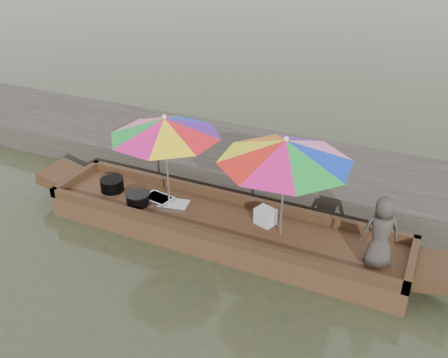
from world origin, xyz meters
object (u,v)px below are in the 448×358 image
at_px(tray_scallop, 174,205).
at_px(supply_bag, 265,216).
at_px(umbrella_stern, 283,188).
at_px(vendor, 381,232).
at_px(umbrella_bow, 167,162).
at_px(boat_hull, 221,228).
at_px(charcoal_grill, 138,199).
at_px(cooking_pot, 112,185).
at_px(tray_crayfish, 158,200).

height_order(tray_scallop, supply_bag, supply_bag).
xyz_separation_m(supply_bag, umbrella_stern, (0.30, -0.17, 0.65)).
relative_size(vendor, umbrella_bow, 0.60).
xyz_separation_m(boat_hull, umbrella_stern, (0.96, 0.00, 0.95)).
height_order(charcoal_grill, supply_bag, supply_bag).
xyz_separation_m(cooking_pot, umbrella_stern, (3.01, -0.03, 0.67)).
height_order(supply_bag, umbrella_bow, umbrella_bow).
bearing_deg(umbrella_stern, vendor, -4.63).
bearing_deg(charcoal_grill, tray_scallop, 16.47).
relative_size(cooking_pot, supply_bag, 1.39).
height_order(boat_hull, tray_crayfish, tray_crayfish).
xyz_separation_m(boat_hull, vendor, (2.34, -0.11, 0.68)).
height_order(tray_crayfish, supply_bag, supply_bag).
bearing_deg(cooking_pot, tray_crayfish, -0.35).
relative_size(supply_bag, umbrella_bow, 0.17).
distance_m(boat_hull, tray_scallop, 0.87).
xyz_separation_m(boat_hull, supply_bag, (0.65, 0.17, 0.30)).
height_order(tray_crayfish, charcoal_grill, charcoal_grill).
bearing_deg(tray_crayfish, boat_hull, -1.16).
bearing_deg(supply_bag, tray_scallop, -174.14).
distance_m(tray_crayfish, tray_scallop, 0.30).
height_order(supply_bag, vendor, vendor).
relative_size(boat_hull, charcoal_grill, 15.13).
bearing_deg(charcoal_grill, umbrella_stern, 3.76).
relative_size(tray_crayfish, supply_bag, 1.65).
xyz_separation_m(tray_scallop, umbrella_bow, (-0.08, -0.01, 0.74)).
height_order(supply_bag, umbrella_stern, umbrella_stern).
bearing_deg(vendor, boat_hull, -24.95).
xyz_separation_m(vendor, umbrella_bow, (-3.27, 0.11, 0.27)).
distance_m(tray_scallop, vendor, 3.23).
distance_m(supply_bag, vendor, 1.75).
bearing_deg(boat_hull, umbrella_bow, 180.00).
relative_size(boat_hull, supply_bag, 20.27).
relative_size(charcoal_grill, umbrella_stern, 0.20).
distance_m(supply_bag, umbrella_bow, 1.71).
xyz_separation_m(boat_hull, tray_crayfish, (-1.14, 0.02, 0.22)).
distance_m(umbrella_bow, umbrella_stern, 1.88).
bearing_deg(tray_crayfish, umbrella_stern, -0.63).
bearing_deg(charcoal_grill, supply_bag, 8.83).
xyz_separation_m(cooking_pot, vendor, (4.40, -0.14, 0.41)).
height_order(tray_crayfish, umbrella_bow, umbrella_bow).
bearing_deg(tray_scallop, umbrella_stern, -0.36).
bearing_deg(umbrella_stern, boat_hull, 180.00).
xyz_separation_m(supply_bag, vendor, (1.69, -0.28, 0.38)).
distance_m(tray_crayfish, charcoal_grill, 0.32).
relative_size(cooking_pot, charcoal_grill, 1.04).
bearing_deg(umbrella_stern, tray_crayfish, 179.37).
xyz_separation_m(supply_bag, umbrella_bow, (-1.57, -0.17, 0.65)).
xyz_separation_m(tray_crayfish, supply_bag, (1.80, 0.14, 0.09)).
relative_size(boat_hull, umbrella_stern, 3.03).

